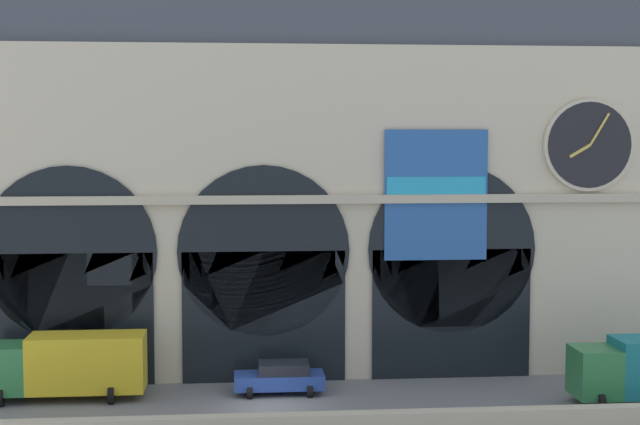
# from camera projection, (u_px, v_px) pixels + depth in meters

# --- Properties ---
(ground_plane) EXTENTS (200.00, 200.00, 0.00)m
(ground_plane) POSITION_uv_depth(u_px,v_px,m) (268.00, 409.00, 43.74)
(ground_plane) COLOR slate
(station_building) EXTENTS (40.99, 6.39, 21.69)m
(station_building) POSITION_uv_depth(u_px,v_px,m) (262.00, 174.00, 50.85)
(station_building) COLOR beige
(station_building) RESTS_ON ground
(box_truck_midwest) EXTENTS (7.50, 2.91, 3.12)m
(box_truck_midwest) POSITION_uv_depth(u_px,v_px,m) (68.00, 364.00, 45.26)
(box_truck_midwest) COLOR #2D7A42
(box_truck_midwest) RESTS_ON ground
(car_center) EXTENTS (4.40, 2.22, 1.55)m
(car_center) POSITION_uv_depth(u_px,v_px,m) (280.00, 377.00, 46.31)
(car_center) COLOR #28479E
(car_center) RESTS_ON ground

